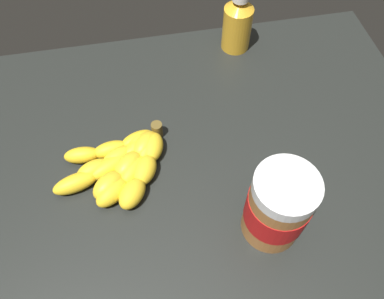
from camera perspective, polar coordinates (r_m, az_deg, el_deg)
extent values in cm
cube|color=black|center=(68.07, 3.37, -2.51)|extent=(81.89, 67.72, 4.48)
ellipsoid|color=yellow|center=(67.27, -8.31, 1.46)|extent=(6.78, 4.72, 2.87)
ellipsoid|color=yellow|center=(66.96, -12.25, 0.01)|extent=(6.52, 3.72, 2.87)
ellipsoid|color=yellow|center=(67.54, -16.33, -0.82)|extent=(6.30, 3.15, 2.87)
ellipsoid|color=yellow|center=(66.75, -7.84, 1.09)|extent=(6.58, 5.69, 3.09)
ellipsoid|color=yellow|center=(65.76, -11.13, -1.07)|extent=(6.59, 5.31, 3.09)
ellipsoid|color=yellow|center=(65.34, -14.71, -2.97)|extent=(6.53, 4.87, 3.09)
ellipsoid|color=yellow|center=(66.36, -8.10, 0.51)|extent=(7.98, 7.06, 3.07)
ellipsoid|color=yellow|center=(65.04, -12.34, -2.51)|extent=(8.25, 6.09, 3.07)
ellipsoid|color=yellow|center=(64.89, -17.21, -4.86)|extent=(8.20, 4.90, 3.07)
ellipsoid|color=yellow|center=(65.91, -7.09, 0.64)|extent=(6.67, 6.99, 3.73)
ellipsoid|color=yellow|center=(64.14, -9.56, -2.39)|extent=(6.88, 6.85, 3.73)
ellipsoid|color=yellow|center=(62.90, -12.51, -5.33)|extent=(7.00, 6.63, 3.73)
ellipsoid|color=yellow|center=(65.78, -6.68, 0.29)|extent=(6.18, 7.20, 3.41)
ellipsoid|color=yellow|center=(63.71, -8.89, -3.15)|extent=(6.77, 7.00, 3.41)
ellipsoid|color=yellow|center=(62.37, -11.96, -6.36)|extent=(7.12, 6.54, 3.41)
ellipsoid|color=yellow|center=(65.60, -6.00, 0.34)|extent=(5.36, 6.72, 3.61)
ellipsoid|color=yellow|center=(63.36, -7.17, -3.10)|extent=(5.95, 6.86, 3.61)
ellipsoid|color=yellow|center=(61.59, -9.05, -6.59)|extent=(6.40, 6.85, 3.61)
cylinder|color=brown|center=(67.70, -5.33, 3.03)|extent=(2.00, 2.00, 3.00)
cylinder|color=#9E602D|center=(56.24, 12.69, -8.92)|extent=(8.95, 8.95, 12.25)
cylinder|color=#B71414|center=(55.69, 12.80, -8.66)|extent=(9.13, 9.13, 5.51)
cylinder|color=silver|center=(49.95, 14.21, -5.56)|extent=(8.96, 8.96, 2.05)
cylinder|color=gold|center=(82.31, 6.82, 17.79)|extent=(6.01, 6.01, 9.39)
cone|color=gold|center=(78.86, 7.26, 20.99)|extent=(6.01, 6.01, 1.98)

